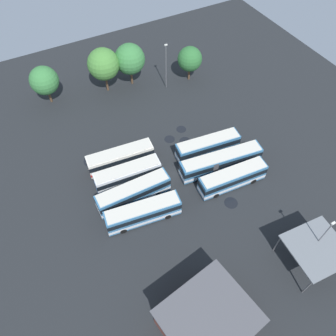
{
  "coord_description": "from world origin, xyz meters",
  "views": [
    {
      "loc": [
        -15.94,
        -27.78,
        43.24
      ],
      "look_at": [
        -0.76,
        0.78,
        1.51
      ],
      "focal_mm": 34.81,
      "sensor_mm": 36.0,
      "label": 1
    }
  ],
  "objects_px": {
    "maintenance_shelter": "(317,248)",
    "tree_north_edge": "(190,59)",
    "bus_row0_slot0": "(143,213)",
    "bus_row1_slot1": "(221,162)",
    "tree_west_edge": "(130,59)",
    "bus_row1_slot2": "(208,146)",
    "bus_row0_slot3": "(121,158)",
    "depot_building": "(207,321)",
    "tree_northeast": "(103,64)",
    "bus_row1_slot0": "(232,178)",
    "tree_east_edge": "(44,81)",
    "lamp_post_near_entrance": "(321,239)",
    "bus_row0_slot1": "(134,193)",
    "bus_row0_slot2": "(128,174)",
    "lamp_post_mid_lot": "(166,65)"
  },
  "relations": [
    {
      "from": "bus_row0_slot2",
      "to": "tree_east_edge",
      "type": "relative_size",
      "value": 1.39
    },
    {
      "from": "bus_row1_slot1",
      "to": "tree_northeast",
      "type": "height_order",
      "value": "tree_northeast"
    },
    {
      "from": "depot_building",
      "to": "lamp_post_mid_lot",
      "type": "bearing_deg",
      "value": 68.2
    },
    {
      "from": "bus_row0_slot0",
      "to": "maintenance_shelter",
      "type": "xyz_separation_m",
      "value": [
        17.02,
        -16.42,
        2.25
      ]
    },
    {
      "from": "bus_row1_slot0",
      "to": "lamp_post_near_entrance",
      "type": "xyz_separation_m",
      "value": [
        2.62,
        -14.83,
        3.18
      ]
    },
    {
      "from": "bus_row0_slot2",
      "to": "tree_north_edge",
      "type": "height_order",
      "value": "tree_north_edge"
    },
    {
      "from": "bus_row0_slot0",
      "to": "tree_west_edge",
      "type": "relative_size",
      "value": 1.29
    },
    {
      "from": "bus_row0_slot1",
      "to": "bus_row1_slot0",
      "type": "distance_m",
      "value": 15.66
    },
    {
      "from": "lamp_post_mid_lot",
      "to": "tree_north_edge",
      "type": "height_order",
      "value": "lamp_post_mid_lot"
    },
    {
      "from": "bus_row1_slot0",
      "to": "tree_north_edge",
      "type": "relative_size",
      "value": 1.54
    },
    {
      "from": "maintenance_shelter",
      "to": "tree_northeast",
      "type": "distance_m",
      "value": 48.36
    },
    {
      "from": "bus_row1_slot2",
      "to": "tree_west_edge",
      "type": "bearing_deg",
      "value": 98.37
    },
    {
      "from": "bus_row0_slot2",
      "to": "tree_northeast",
      "type": "distance_m",
      "value": 24.33
    },
    {
      "from": "depot_building",
      "to": "maintenance_shelter",
      "type": "xyz_separation_m",
      "value": [
        16.74,
        0.5,
        1.57
      ]
    },
    {
      "from": "bus_row0_slot0",
      "to": "tree_east_edge",
      "type": "xyz_separation_m",
      "value": [
        -4.91,
        32.67,
        3.19
      ]
    },
    {
      "from": "bus_row0_slot0",
      "to": "bus_row1_slot2",
      "type": "xyz_separation_m",
      "value": [
        15.21,
        6.53,
        -0.0
      ]
    },
    {
      "from": "depot_building",
      "to": "tree_northeast",
      "type": "distance_m",
      "value": 48.16
    },
    {
      "from": "tree_northeast",
      "to": "tree_north_edge",
      "type": "bearing_deg",
      "value": -15.8
    },
    {
      "from": "bus_row0_slot3",
      "to": "tree_west_edge",
      "type": "bearing_deg",
      "value": 61.24
    },
    {
      "from": "tree_north_edge",
      "to": "tree_west_edge",
      "type": "height_order",
      "value": "tree_west_edge"
    },
    {
      "from": "bus_row0_slot1",
      "to": "bus_row0_slot2",
      "type": "relative_size",
      "value": 1.07
    },
    {
      "from": "maintenance_shelter",
      "to": "tree_north_edge",
      "type": "xyz_separation_m",
      "value": [
        5.9,
        42.45,
        0.76
      ]
    },
    {
      "from": "bus_row1_slot0",
      "to": "depot_building",
      "type": "height_order",
      "value": "depot_building"
    },
    {
      "from": "bus_row1_slot0",
      "to": "bus_row1_slot1",
      "type": "relative_size",
      "value": 0.8
    },
    {
      "from": "bus_row1_slot2",
      "to": "depot_building",
      "type": "bearing_deg",
      "value": -122.47
    },
    {
      "from": "bus_row1_slot2",
      "to": "lamp_post_mid_lot",
      "type": "xyz_separation_m",
      "value": [
        2.19,
        19.33,
        3.47
      ]
    },
    {
      "from": "bus_row0_slot3",
      "to": "bus_row1_slot1",
      "type": "height_order",
      "value": "same"
    },
    {
      "from": "lamp_post_near_entrance",
      "to": "lamp_post_mid_lot",
      "type": "bearing_deg",
      "value": 90.45
    },
    {
      "from": "lamp_post_near_entrance",
      "to": "maintenance_shelter",
      "type": "bearing_deg",
      "value": -137.52
    },
    {
      "from": "bus_row0_slot0",
      "to": "bus_row1_slot1",
      "type": "bearing_deg",
      "value": 9.98
    },
    {
      "from": "bus_row0_slot3",
      "to": "lamp_post_near_entrance",
      "type": "relative_size",
      "value": 1.22
    },
    {
      "from": "bus_row0_slot2",
      "to": "tree_west_edge",
      "type": "relative_size",
      "value": 1.22
    },
    {
      "from": "maintenance_shelter",
      "to": "tree_east_edge",
      "type": "distance_m",
      "value": 53.77
    },
    {
      "from": "maintenance_shelter",
      "to": "lamp_post_near_entrance",
      "type": "relative_size",
      "value": 0.83
    },
    {
      "from": "bus_row0_slot2",
      "to": "tree_northeast",
      "type": "height_order",
      "value": "tree_northeast"
    },
    {
      "from": "tree_northeast",
      "to": "tree_north_edge",
      "type": "xyz_separation_m",
      "value": [
        16.55,
        -4.68,
        -1.28
      ]
    },
    {
      "from": "bus_row0_slot0",
      "to": "tree_northeast",
      "type": "xyz_separation_m",
      "value": [
        6.37,
        30.71,
        4.3
      ]
    },
    {
      "from": "bus_row1_slot2",
      "to": "tree_east_edge",
      "type": "height_order",
      "value": "tree_east_edge"
    },
    {
      "from": "lamp_post_mid_lot",
      "to": "tree_west_edge",
      "type": "height_order",
      "value": "lamp_post_mid_lot"
    },
    {
      "from": "bus_row1_slot0",
      "to": "tree_north_edge",
      "type": "distance_m",
      "value": 28.25
    },
    {
      "from": "maintenance_shelter",
      "to": "tree_west_edge",
      "type": "distance_m",
      "value": 47.11
    },
    {
      "from": "lamp_post_mid_lot",
      "to": "tree_east_edge",
      "type": "relative_size",
      "value": 1.26
    },
    {
      "from": "lamp_post_near_entrance",
      "to": "tree_west_edge",
      "type": "height_order",
      "value": "lamp_post_near_entrance"
    },
    {
      "from": "bus_row1_slot2",
      "to": "tree_north_edge",
      "type": "xyz_separation_m",
      "value": [
        7.71,
        19.5,
        3.02
      ]
    },
    {
      "from": "bus_row0_slot3",
      "to": "maintenance_shelter",
      "type": "relative_size",
      "value": 1.46
    },
    {
      "from": "bus_row0_slot0",
      "to": "maintenance_shelter",
      "type": "distance_m",
      "value": 23.76
    },
    {
      "from": "bus_row0_slot2",
      "to": "lamp_post_mid_lot",
      "type": "xyz_separation_m",
      "value": [
        16.58,
        18.45,
        3.48
      ]
    },
    {
      "from": "bus_row0_slot2",
      "to": "tree_east_edge",
      "type": "xyz_separation_m",
      "value": [
        -5.73,
        25.26,
        3.19
      ]
    },
    {
      "from": "bus_row1_slot0",
      "to": "lamp_post_mid_lot",
      "type": "distance_m",
      "value": 27.13
    },
    {
      "from": "bus_row0_slot0",
      "to": "bus_row1_slot1",
      "type": "height_order",
      "value": "same"
    }
  ]
}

